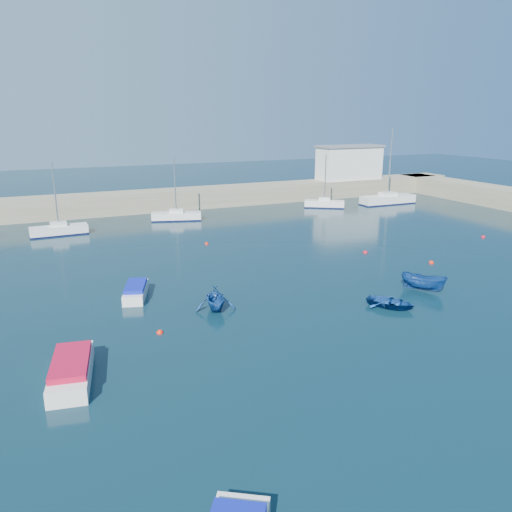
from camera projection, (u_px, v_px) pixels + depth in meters
name	position (u px, v px, depth m)	size (l,w,h in m)	color
ground	(369.00, 346.00, 27.71)	(220.00, 220.00, 0.00)	#0A232F
back_wall	(163.00, 200.00, 67.71)	(96.00, 4.50, 2.60)	gray
right_arm	(483.00, 194.00, 72.85)	(4.50, 32.00, 2.60)	gray
harbor_office	(349.00, 163.00, 78.55)	(10.00, 4.00, 5.00)	silver
sailboat_5	(59.00, 230.00, 53.27)	(5.90, 1.86, 7.74)	silver
sailboat_6	(176.00, 216.00, 60.83)	(6.16, 3.27, 7.80)	silver
sailboat_7	(324.00, 204.00, 69.27)	(5.39, 4.21, 7.24)	silver
sailboat_8	(388.00, 199.00, 72.14)	(8.31, 2.46, 10.74)	silver
motorboat_0	(71.00, 370.00, 24.05)	(2.62, 5.30, 1.13)	silver
motorboat_1	(136.00, 291.00, 35.10)	(2.53, 4.15, 0.96)	silver
dinghy_center	(391.00, 303.00, 33.26)	(2.27, 3.17, 0.66)	navy
dinghy_left	(215.00, 298.00, 32.74)	(2.62, 3.03, 1.60)	navy
dinghy_right	(423.00, 282.00, 36.35)	(1.24, 3.30, 1.27)	navy
buoy_0	(160.00, 333.00, 29.37)	(0.41, 0.41, 0.41)	red
buoy_1	(365.00, 253.00, 46.53)	(0.45, 0.45, 0.45)	#B10D1E
buoy_2	(431.00, 263.00, 43.31)	(0.44, 0.44, 0.44)	red
buoy_3	(207.00, 244.00, 49.71)	(0.40, 0.40, 0.40)	red
buoy_4	(483.00, 237.00, 52.46)	(0.43, 0.43, 0.43)	#B10D1E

